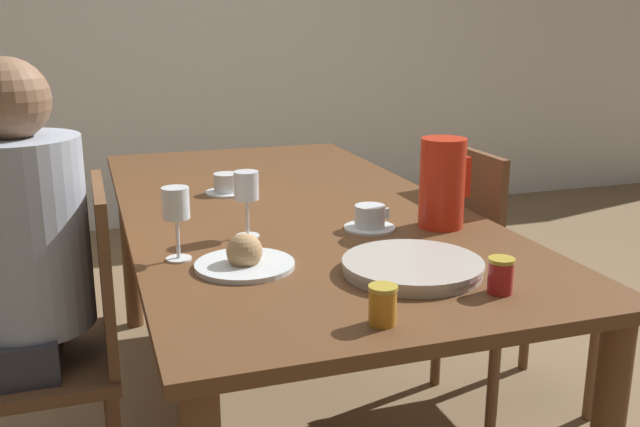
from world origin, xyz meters
The scene contains 15 objects.
ground_plane centered at (0.00, 0.00, 0.00)m, with size 20.00×20.00×0.00m, color #7F6647.
wall_back centered at (0.00, 2.51, 1.30)m, with size 10.00×0.06×2.60m.
dining_table centered at (0.00, 0.00, 0.65)m, with size 0.97×2.00×0.73m.
chair_person_side centered at (-0.68, -0.26, 0.49)m, with size 0.42×0.42×0.89m.
chair_opposite centered at (0.68, -0.12, 0.49)m, with size 0.42×0.42×0.89m.
person_seated centered at (-0.76, -0.26, 0.71)m, with size 0.39×0.41×1.20m.
red_pitcher centered at (0.33, -0.35, 0.85)m, with size 0.15×0.12×0.24m.
wine_glass_water centered at (-0.19, -0.28, 0.86)m, with size 0.06×0.06×0.17m.
wine_glass_juice centered at (-0.38, -0.41, 0.86)m, with size 0.06×0.06×0.17m.
teacup_near_person centered at (0.13, -0.32, 0.76)m, with size 0.14×0.14×0.07m.
teacup_across centered at (-0.15, 0.20, 0.76)m, with size 0.14×0.14×0.07m.
serving_tray centered at (0.09, -0.66, 0.75)m, with size 0.31×0.31×0.03m.
bread_plate centered at (-0.25, -0.51, 0.75)m, with size 0.23×0.23×0.08m.
jam_jar_amber centered at (0.21, -0.83, 0.77)m, with size 0.05×0.05×0.07m.
jam_jar_red centered at (-0.08, -0.89, 0.77)m, with size 0.05×0.05×0.07m.
Camera 1 is at (-0.57, -2.01, 1.28)m, focal length 40.00 mm.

